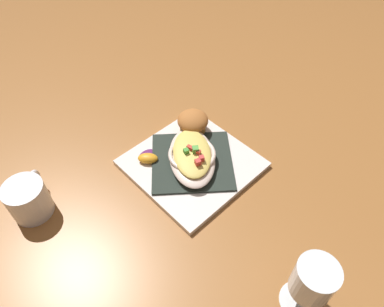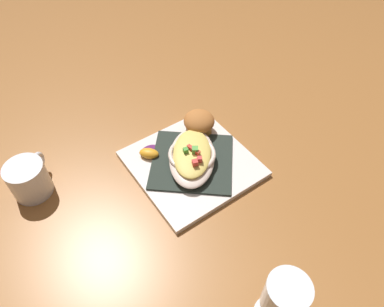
{
  "view_description": "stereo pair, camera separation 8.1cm",
  "coord_description": "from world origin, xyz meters",
  "px_view_note": "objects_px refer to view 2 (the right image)",
  "views": [
    {
      "loc": [
        0.44,
        0.31,
        0.65
      ],
      "look_at": [
        0.0,
        0.0,
        0.04
      ],
      "focal_mm": 33.04,
      "sensor_mm": 36.0,
      "label": 1
    },
    {
      "loc": [
        0.39,
        0.37,
        0.65
      ],
      "look_at": [
        0.0,
        0.0,
        0.04
      ],
      "focal_mm": 33.04,
      "sensor_mm": 36.0,
      "label": 2
    }
  ],
  "objects_px": {
    "gratin_dish": "(192,155)",
    "stemmed_glass": "(284,298)",
    "orange_garnish": "(149,153)",
    "muffin": "(199,123)",
    "coffee_mug": "(30,180)",
    "square_plate": "(192,164)"
  },
  "relations": [
    {
      "from": "gratin_dish",
      "to": "stemmed_glass",
      "type": "distance_m",
      "value": 0.38
    },
    {
      "from": "orange_garnish",
      "to": "stemmed_glass",
      "type": "height_order",
      "value": "stemmed_glass"
    },
    {
      "from": "gratin_dish",
      "to": "muffin",
      "type": "distance_m",
      "value": 0.1
    },
    {
      "from": "gratin_dish",
      "to": "coffee_mug",
      "type": "relative_size",
      "value": 2.0
    },
    {
      "from": "stemmed_glass",
      "to": "square_plate",
      "type": "bearing_deg",
      "value": -113.81
    },
    {
      "from": "gratin_dish",
      "to": "muffin",
      "type": "xyz_separation_m",
      "value": [
        -0.09,
        -0.06,
        0.01
      ]
    },
    {
      "from": "orange_garnish",
      "to": "coffee_mug",
      "type": "xyz_separation_m",
      "value": [
        0.24,
        -0.12,
        0.02
      ]
    },
    {
      "from": "square_plate",
      "to": "gratin_dish",
      "type": "bearing_deg",
      "value": 60.87
    },
    {
      "from": "orange_garnish",
      "to": "gratin_dish",
      "type": "bearing_deg",
      "value": 121.24
    },
    {
      "from": "square_plate",
      "to": "orange_garnish",
      "type": "xyz_separation_m",
      "value": [
        0.05,
        -0.09,
        0.02
      ]
    },
    {
      "from": "orange_garnish",
      "to": "coffee_mug",
      "type": "height_order",
      "value": "coffee_mug"
    },
    {
      "from": "square_plate",
      "to": "coffee_mug",
      "type": "xyz_separation_m",
      "value": [
        0.3,
        -0.21,
        0.03
      ]
    },
    {
      "from": "orange_garnish",
      "to": "stemmed_glass",
      "type": "relative_size",
      "value": 0.48
    },
    {
      "from": "gratin_dish",
      "to": "muffin",
      "type": "relative_size",
      "value": 2.71
    },
    {
      "from": "square_plate",
      "to": "stemmed_glass",
      "type": "distance_m",
      "value": 0.38
    },
    {
      "from": "muffin",
      "to": "square_plate",
      "type": "bearing_deg",
      "value": 33.53
    },
    {
      "from": "muffin",
      "to": "coffee_mug",
      "type": "height_order",
      "value": "coffee_mug"
    },
    {
      "from": "orange_garnish",
      "to": "square_plate",
      "type": "bearing_deg",
      "value": 121.32
    },
    {
      "from": "muffin",
      "to": "stemmed_glass",
      "type": "bearing_deg",
      "value": 59.24
    },
    {
      "from": "gratin_dish",
      "to": "muffin",
      "type": "height_order",
      "value": "muffin"
    },
    {
      "from": "gratin_dish",
      "to": "stemmed_glass",
      "type": "xyz_separation_m",
      "value": [
        0.15,
        0.34,
        0.05
      ]
    },
    {
      "from": "muffin",
      "to": "orange_garnish",
      "type": "relative_size",
      "value": 1.21
    }
  ]
}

